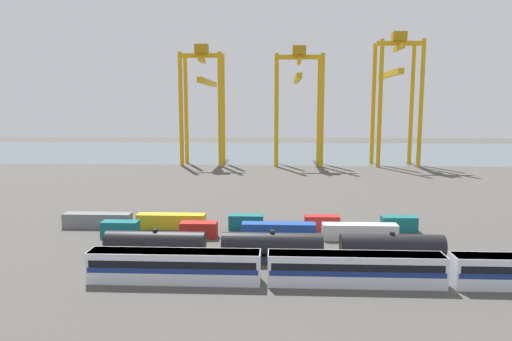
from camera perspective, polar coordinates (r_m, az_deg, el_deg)
ground_plane at (r=117.47m, az=5.77°, el=-2.65°), size 420.00×420.00×0.00m
harbour_water at (r=224.53m, az=4.29°, el=2.39°), size 400.00×110.00×0.01m
passenger_train at (r=57.72m, az=12.30°, el=-11.77°), size 65.44×3.14×3.90m
freight_tank_row at (r=64.27m, az=2.04°, el=-9.52°), size 46.80×3.07×4.53m
shipping_container_0 at (r=79.99m, az=-16.59°, el=-6.99°), size 6.04×2.44×2.60m
shipping_container_1 at (r=76.72m, az=-7.16°, el=-7.36°), size 6.04×2.44×2.60m
shipping_container_2 at (r=75.63m, az=2.83°, el=-7.53°), size 12.10×2.44×2.60m
shipping_container_3 at (r=76.84m, az=12.81°, el=-7.47°), size 12.10×2.44×2.60m
shipping_container_4 at (r=87.10m, az=-19.17°, el=-5.90°), size 12.10×2.44×2.60m
shipping_container_5 at (r=83.11m, az=-10.54°, el=-6.24°), size 12.10×2.44×2.60m
shipping_container_6 at (r=81.15m, az=-1.26°, el=-6.45°), size 6.04×2.44×2.60m
shipping_container_7 at (r=81.37m, az=8.23°, el=-6.49°), size 6.04×2.44×2.60m
shipping_container_8 at (r=83.74m, az=17.42°, el=-6.36°), size 6.04×2.44×2.60m
gantry_crane_west at (r=176.58m, az=-6.55°, el=9.61°), size 15.92×39.54×44.34m
gantry_crane_central at (r=174.17m, az=5.30°, el=9.69°), size 17.85×37.91×43.60m
gantry_crane_east at (r=178.89m, az=17.02°, el=9.97°), size 15.92×35.37×48.26m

